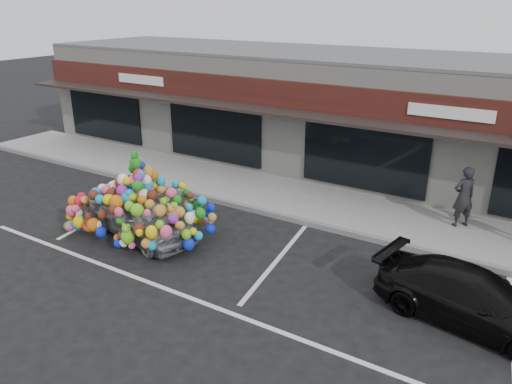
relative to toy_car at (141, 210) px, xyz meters
The scene contains 10 objects.
ground 1.44m from the toy_car, 26.50° to the left, with size 90.00×90.00×0.00m, color black.
shop_building 9.15m from the toy_car, 83.11° to the left, with size 24.00×7.20×4.31m.
sidewalk 4.72m from the toy_car, 76.56° to the left, with size 26.00×3.00×0.15m, color gray.
kerb 3.31m from the toy_car, 70.36° to the left, with size 26.00×0.18×0.16m, color slate.
parking_stripe_left 2.37m from the toy_car, 160.68° to the left, with size 0.12×4.40×0.01m, color silver.
parking_stripe_mid 4.03m from the toy_car, 10.80° to the left, with size 0.12×4.40×0.01m, color silver.
lane_line 3.64m from the toy_car, 29.69° to the right, with size 14.00×0.12×0.01m, color silver.
toy_car is the anchor object (origin of this frame).
black_sedan 8.48m from the toy_car, ahead, with size 3.87×1.57×1.12m, color black.
pedestrian_a 8.95m from the toy_car, 34.14° to the left, with size 0.64×0.42×1.76m, color black.
Camera 1 is at (8.23, -9.52, 6.13)m, focal length 35.00 mm.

